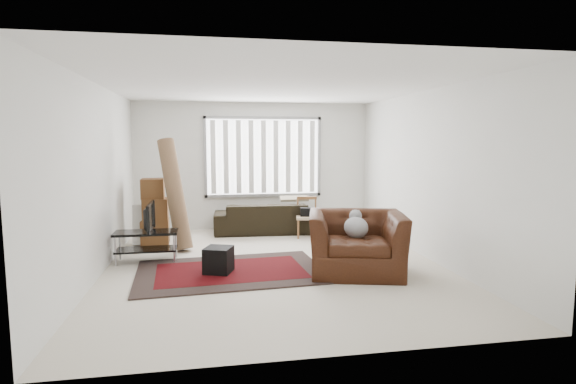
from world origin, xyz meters
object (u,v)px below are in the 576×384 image
Objects in this scene: tv_stand at (146,240)px; side_chair at (307,215)px; armchair at (356,238)px; moving_boxes at (155,214)px; sofa at (266,213)px.

tv_stand is 3.18m from side_chair.
side_chair is at bearing 25.08° from tv_stand.
armchair reaches higher than tv_stand.
moving_boxes is 0.57× the size of sofa.
sofa is 1.34× the size of armchair.
side_chair is (0.74, -0.56, 0.03)m from sofa.
sofa is 0.92m from side_chair.
armchair is (0.18, -2.47, 0.06)m from side_chair.
sofa is 2.71× the size of side_chair.
side_chair is at bearing 108.04° from armchair.
moving_boxes is 2.89m from side_chair.
side_chair is at bearing 146.25° from sofa.
tv_stand is 3.26m from armchair.
moving_boxes is 0.76× the size of armchair.
sofa is (2.15, 0.67, -0.15)m from moving_boxes.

